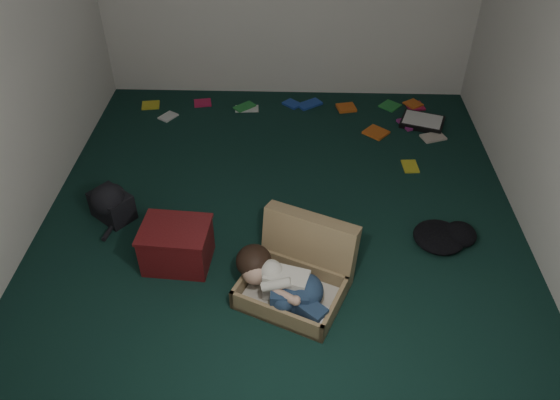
{
  "coord_description": "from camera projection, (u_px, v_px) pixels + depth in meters",
  "views": [
    {
      "loc": [
        0.11,
        -3.43,
        3.06
      ],
      "look_at": [
        0.0,
        -0.15,
        0.35
      ],
      "focal_mm": 35.0,
      "sensor_mm": 36.0,
      "label": 1
    }
  ],
  "objects": [
    {
      "name": "paper_tray",
      "position": [
        422.0,
        122.0,
        5.76
      ],
      "size": [
        0.51,
        0.45,
        0.06
      ],
      "rotation": [
        0.0,
        0.0,
        -0.33
      ],
      "color": "black",
      "rests_on": "floor"
    },
    {
      "name": "person",
      "position": [
        282.0,
        282.0,
        3.8
      ],
      "size": [
        0.68,
        0.58,
        0.32
      ],
      "rotation": [
        0.0,
        0.0,
        -0.41
      ],
      "color": "silver",
      "rests_on": "suitcase"
    },
    {
      "name": "maroon_bin",
      "position": [
        177.0,
        245.0,
        4.12
      ],
      "size": [
        0.54,
        0.44,
        0.35
      ],
      "rotation": [
        0.0,
        0.0,
        -0.08
      ],
      "color": "#591214",
      "rests_on": "floor"
    },
    {
      "name": "floor",
      "position": [
        281.0,
        221.0,
        4.59
      ],
      "size": [
        4.5,
        4.5,
        0.0
      ],
      "primitive_type": "plane",
      "color": "black",
      "rests_on": "ground"
    },
    {
      "name": "book_scatter",
      "position": [
        317.0,
        116.0,
        5.89
      ],
      "size": [
        3.23,
        1.4,
        0.02
      ],
      "color": "gold",
      "rests_on": "floor"
    },
    {
      "name": "suitcase",
      "position": [
        298.0,
        272.0,
        3.93
      ],
      "size": [
        0.92,
        0.91,
        0.52
      ],
      "rotation": [
        0.0,
        0.0,
        -0.41
      ],
      "color": "#937951",
      "rests_on": "floor"
    },
    {
      "name": "clothing_pile",
      "position": [
        448.0,
        241.0,
        4.3
      ],
      "size": [
        0.56,
        0.51,
        0.14
      ],
      "primitive_type": null,
      "rotation": [
        0.0,
        0.0,
        0.41
      ],
      "color": "black",
      "rests_on": "floor"
    },
    {
      "name": "backpack",
      "position": [
        112.0,
        205.0,
        4.56
      ],
      "size": [
        0.55,
        0.53,
        0.26
      ],
      "primitive_type": null,
      "rotation": [
        0.0,
        0.0,
        -0.66
      ],
      "color": "black",
      "rests_on": "floor"
    },
    {
      "name": "wall_front",
      "position": [
        262.0,
        362.0,
        2.03
      ],
      "size": [
        4.5,
        0.0,
        4.5
      ],
      "primitive_type": "plane",
      "rotation": [
        -1.57,
        0.0,
        0.0
      ],
      "color": "silver",
      "rests_on": "ground"
    }
  ]
}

